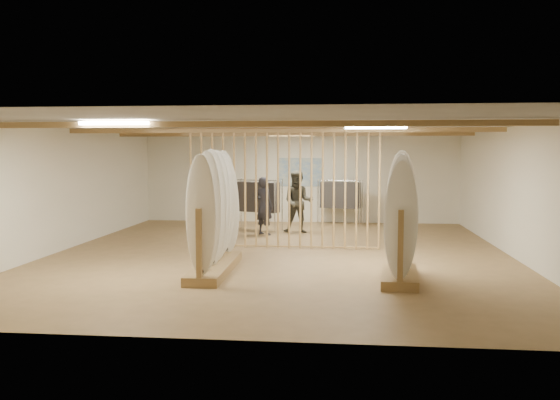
# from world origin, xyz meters

# --- Properties ---
(floor) EXTENTS (12.00, 12.00, 0.00)m
(floor) POSITION_xyz_m (0.00, 0.00, 0.00)
(floor) COLOR #98764A
(floor) RESTS_ON ground
(ceiling) EXTENTS (12.00, 12.00, 0.00)m
(ceiling) POSITION_xyz_m (0.00, 0.00, 2.80)
(ceiling) COLOR gray
(ceiling) RESTS_ON ground
(wall_back) EXTENTS (12.00, 0.00, 12.00)m
(wall_back) POSITION_xyz_m (0.00, 6.00, 1.40)
(wall_back) COLOR white
(wall_back) RESTS_ON ground
(wall_front) EXTENTS (12.00, 0.00, 12.00)m
(wall_front) POSITION_xyz_m (0.00, -6.00, 1.40)
(wall_front) COLOR white
(wall_front) RESTS_ON ground
(wall_left) EXTENTS (0.00, 12.00, 12.00)m
(wall_left) POSITION_xyz_m (-5.00, 0.00, 1.40)
(wall_left) COLOR white
(wall_left) RESTS_ON ground
(wall_right) EXTENTS (0.00, 12.00, 12.00)m
(wall_right) POSITION_xyz_m (5.00, 0.00, 1.40)
(wall_right) COLOR white
(wall_right) RESTS_ON ground
(ceiling_slats) EXTENTS (9.50, 6.12, 0.10)m
(ceiling_slats) POSITION_xyz_m (0.00, 0.00, 2.72)
(ceiling_slats) COLOR olive
(ceiling_slats) RESTS_ON ground
(light_panels) EXTENTS (1.20, 0.35, 0.06)m
(light_panels) POSITION_xyz_m (0.00, 0.00, 2.74)
(light_panels) COLOR white
(light_panels) RESTS_ON ground
(bamboo_partition) EXTENTS (4.45, 0.05, 2.78)m
(bamboo_partition) POSITION_xyz_m (0.00, 0.80, 1.40)
(bamboo_partition) COLOR tan
(bamboo_partition) RESTS_ON ground
(poster) EXTENTS (1.40, 0.03, 0.90)m
(poster) POSITION_xyz_m (0.00, 5.98, 1.60)
(poster) COLOR #3063A9
(poster) RESTS_ON ground
(rack_left) EXTENTS (0.66, 2.75, 2.21)m
(rack_left) POSITION_xyz_m (-1.02, -2.03, 0.76)
(rack_left) COLOR olive
(rack_left) RESTS_ON floor
(rack_right) EXTENTS (0.78, 1.95, 2.22)m
(rack_right) POSITION_xyz_m (2.38, -2.40, 0.75)
(rack_right) COLOR olive
(rack_right) RESTS_ON floor
(clothing_rack_a) EXTENTS (1.32, 0.85, 1.49)m
(clothing_rack_a) POSITION_xyz_m (-1.04, 3.75, 0.97)
(clothing_rack_a) COLOR silver
(clothing_rack_a) RESTS_ON floor
(clothing_rack_b) EXTENTS (1.28, 0.65, 1.41)m
(clothing_rack_b) POSITION_xyz_m (1.30, 5.40, 0.92)
(clothing_rack_b) COLOR silver
(clothing_rack_b) RESTS_ON floor
(shopper_a) EXTENTS (0.79, 0.75, 1.79)m
(shopper_a) POSITION_xyz_m (-0.75, 2.96, 0.89)
(shopper_a) COLOR #222229
(shopper_a) RESTS_ON floor
(shopper_b) EXTENTS (0.96, 0.75, 1.97)m
(shopper_b) POSITION_xyz_m (0.15, 3.44, 0.98)
(shopper_b) COLOR #3B392D
(shopper_b) RESTS_ON floor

